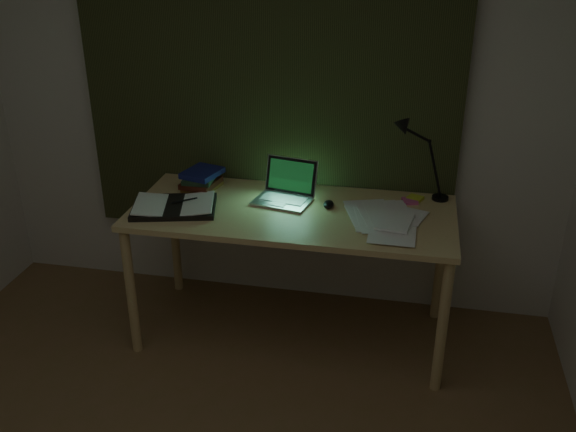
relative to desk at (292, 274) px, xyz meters
name	(u,v)px	position (x,y,z in m)	size (l,w,h in m)	color
wall_back	(269,104)	(-0.23, 0.46, 0.85)	(3.50, 0.00, 2.50)	silver
curtain	(267,72)	(-0.23, 0.42, 1.05)	(2.20, 0.06, 2.00)	#2A3018
desk	(292,274)	(0.00, 0.00, 0.00)	(1.75, 0.77, 0.80)	#DDB977
laptop	(282,184)	(-0.07, 0.09, 0.51)	(0.30, 0.34, 0.22)	#BCBBC1
open_textbook	(174,206)	(-0.63, -0.11, 0.42)	(0.45, 0.32, 0.04)	white
book_stack	(201,180)	(-0.58, 0.19, 0.46)	(0.18, 0.22, 0.12)	white
loose_papers	(384,221)	(0.50, -0.06, 0.41)	(0.38, 0.40, 0.02)	white
mouse	(328,204)	(0.19, 0.08, 0.42)	(0.06, 0.09, 0.03)	black
sticky_yellow	(415,198)	(0.65, 0.27, 0.41)	(0.08, 0.08, 0.02)	yellow
sticky_pink	(410,201)	(0.62, 0.23, 0.41)	(0.08, 0.08, 0.02)	#E85A9C
desk_lamp	(445,158)	(0.79, 0.31, 0.65)	(0.33, 0.26, 0.50)	black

